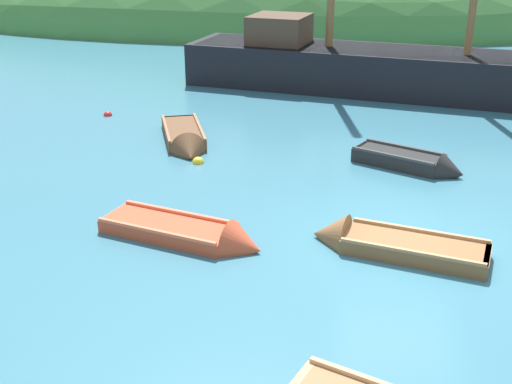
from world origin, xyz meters
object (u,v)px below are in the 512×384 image
Objects in this scene: rowboat_outer_right at (384,246)px; buoy_red at (108,116)px; sailing_ship at (383,76)px; rowboat_portside at (413,164)px; buoy_yellow at (198,163)px; rowboat_near_dock at (195,237)px; rowboat_outer_left at (185,141)px.

rowboat_outer_right is 12.20× the size of buoy_red.
rowboat_outer_right is (-0.96, -13.31, -0.52)m from sailing_ship.
buoy_yellow is (-5.81, -0.16, -0.13)m from rowboat_portside.
sailing_ship is at bearing 88.48° from rowboat_near_dock.
rowboat_outer_left reaches higher than rowboat_portside.
rowboat_outer_right is at bearing -80.32° from sailing_ship.
sailing_ship is 4.93× the size of rowboat_near_dock.
buoy_red is at bearing 132.56° from buoy_yellow.
buoy_yellow is 5.85m from buoy_red.
buoy_yellow is at bearing -47.44° from buoy_red.
rowboat_outer_right is 3.88m from rowboat_near_dock.
rowboat_portside is at bearing 1.62° from buoy_yellow.
rowboat_outer_left reaches higher than rowboat_outer_right.
sailing_ship is 9.56m from rowboat_outer_left.
sailing_ship is at bearing 57.04° from buoy_yellow.
sailing_ship is 4.92× the size of rowboat_outer_left.
rowboat_outer_left is at bearing 122.09° from rowboat_near_dock.
sailing_ship reaches higher than rowboat_near_dock.
rowboat_outer_left is 1.02× the size of rowboat_outer_right.
buoy_red is at bearing -147.85° from rowboat_outer_left.
sailing_ship is 8.55m from rowboat_portside.
rowboat_near_dock is (-4.84, -13.29, -0.52)m from sailing_ship.
rowboat_outer_left is 1.70m from buoy_yellow.
rowboat_outer_left is at bearing -40.13° from buoy_red.
sailing_ship is 10.38m from buoy_yellow.
sailing_ship is 5.00× the size of rowboat_outer_right.
rowboat_outer_right is at bearing 18.20° from rowboat_near_dock.
buoy_red is (-8.63, 8.92, -0.09)m from rowboat_outer_right.
rowboat_portside is (1.13, 4.78, 0.04)m from rowboat_outer_right.
rowboat_outer_left is at bearing -32.45° from rowboat_outer_right.
buoy_yellow is 1.13× the size of buoy_red.
buoy_red is at bearing -29.42° from rowboat_outer_right.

